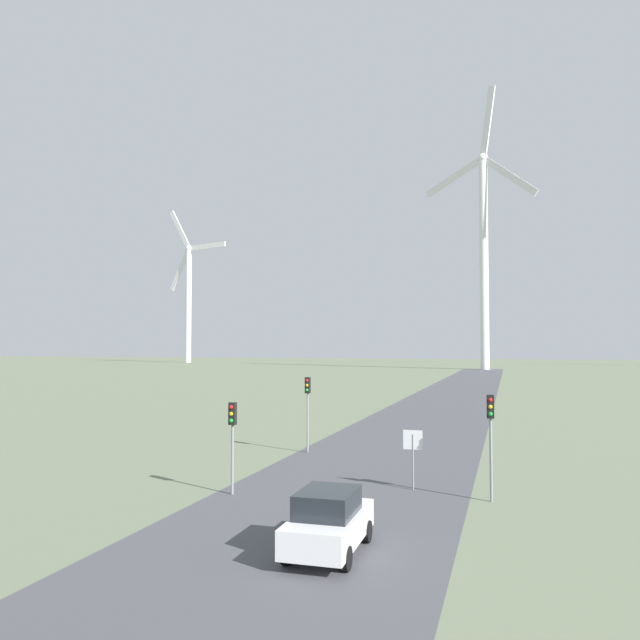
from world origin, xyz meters
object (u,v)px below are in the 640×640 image
(traffic_light_post_near_left, at_px, (232,427))
(stop_sign_far, at_px, (413,448))
(wind_turbine_far_left, at_px, (189,292))
(traffic_light_post_near_right, at_px, (491,423))
(wind_turbine_left, at_px, (484,242))
(car_approaching, at_px, (329,521))
(traffic_light_post_mid_left, at_px, (308,397))

(traffic_light_post_near_left, bearing_deg, stop_sign_far, 22.98)
(stop_sign_far, distance_m, wind_turbine_far_left, 211.50)
(traffic_light_post_near_right, distance_m, wind_turbine_left, 143.29)
(traffic_light_post_near_left, relative_size, car_approaching, 0.89)
(traffic_light_post_mid_left, distance_m, wind_turbine_left, 134.96)
(traffic_light_post_near_left, xyz_separation_m, wind_turbine_left, (4.78, 141.85, 30.08))
(car_approaching, height_order, wind_turbine_left, wind_turbine_left)
(wind_turbine_left, bearing_deg, wind_turbine_far_left, 159.36)
(stop_sign_far, relative_size, wind_turbine_far_left, 0.04)
(traffic_light_post_near_left, height_order, wind_turbine_left, wind_turbine_left)
(traffic_light_post_near_right, relative_size, traffic_light_post_mid_left, 0.97)
(wind_turbine_left, bearing_deg, car_approaching, -89.64)
(stop_sign_far, distance_m, traffic_light_post_near_left, 7.53)
(stop_sign_far, xyz_separation_m, traffic_light_post_mid_left, (-7.02, 7.38, 1.36))
(wind_turbine_far_left, distance_m, wind_turbine_left, 114.89)
(car_approaching, bearing_deg, traffic_light_post_near_right, 60.17)
(traffic_light_post_mid_left, bearing_deg, traffic_light_post_near_right, -39.82)
(traffic_light_post_mid_left, xyz_separation_m, car_approaching, (5.87, -16.04, -2.17))
(traffic_light_post_near_left, xyz_separation_m, wind_turbine_far_left, (-102.55, 182.28, 23.28))
(traffic_light_post_mid_left, height_order, wind_turbine_far_left, wind_turbine_far_left)
(car_approaching, bearing_deg, wind_turbine_far_left, 119.93)
(car_approaching, relative_size, wind_turbine_left, 0.06)
(traffic_light_post_near_left, distance_m, traffic_light_post_near_right, 10.20)
(wind_turbine_far_left, bearing_deg, stop_sign_far, -58.62)
(wind_turbine_far_left, bearing_deg, car_approaching, -60.07)
(traffic_light_post_mid_left, xyz_separation_m, wind_turbine_left, (4.93, 131.56, 29.70))
(stop_sign_far, height_order, traffic_light_post_near_left, traffic_light_post_near_left)
(traffic_light_post_near_left, distance_m, traffic_light_post_mid_left, 10.31)
(stop_sign_far, height_order, wind_turbine_left, wind_turbine_left)
(stop_sign_far, relative_size, traffic_light_post_near_right, 0.60)
(stop_sign_far, xyz_separation_m, traffic_light_post_near_right, (3.17, -1.11, 1.27))
(stop_sign_far, distance_m, wind_turbine_left, 142.39)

